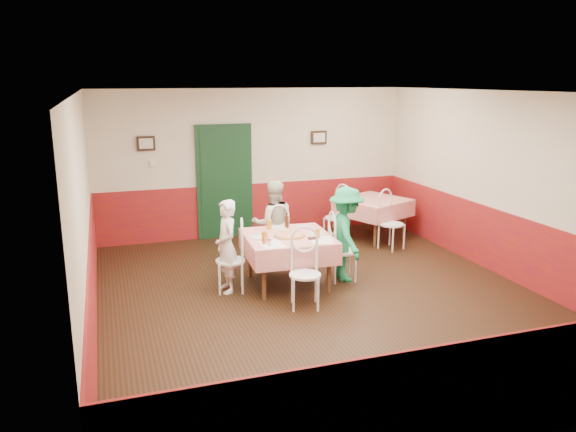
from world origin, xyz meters
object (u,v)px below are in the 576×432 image
object	(u,v)px
chair_left	(230,261)
beer_bottle	(287,221)
glass_a	(265,237)
wallet	(312,238)
diner_left	(227,246)
chair_near	(305,275)
pizza	(289,235)
chair_far	(274,240)
glass_b	(318,234)
chair_second_b	(392,224)
glass_c	(269,224)
diner_far	(273,224)
diner_right	(346,234)
second_table	(373,219)
chair_second_a	(336,218)
main_table	(288,261)
chair_right	(343,251)

from	to	relation	value
chair_left	beer_bottle	distance (m)	1.11
glass_a	wallet	distance (m)	0.69
diner_left	wallet	bearing A→B (deg)	69.46
chair_near	pizza	size ratio (longest dim) A/B	2.04
chair_far	glass_b	distance (m)	1.21
chair_second_b	glass_c	world-z (taller)	glass_c
chair_near	diner_far	distance (m)	1.77
pizza	wallet	world-z (taller)	pizza
diner_far	diner_right	xyz separation A→B (m)	(0.85, -0.95, 0.01)
second_table	glass_a	world-z (taller)	glass_a
glass_b	pizza	bearing A→B (deg)	147.32
beer_bottle	diner_left	distance (m)	1.09
chair_near	glass_a	size ratio (longest dim) A/B	5.95
chair_left	chair_second_a	bearing A→B (deg)	139.46
chair_far	beer_bottle	xyz separation A→B (m)	(0.07, -0.44, 0.42)
main_table	glass_c	xyz separation A→B (m)	(-0.16, 0.44, 0.46)
second_table	diner_far	size ratio (longest dim) A/B	0.79
chair_second_b	glass_a	world-z (taller)	glass_a
chair_right	diner_far	size ratio (longest dim) A/B	0.64
chair_far	wallet	distance (m)	1.20
chair_second_a	wallet	bearing A→B (deg)	-54.26
chair_far	beer_bottle	size ratio (longest dim) A/B	4.12
chair_far	diner_left	size ratio (longest dim) A/B	0.67
chair_second_b	wallet	size ratio (longest dim) A/B	8.18
chair_near	diner_right	world-z (taller)	diner_right
chair_near	glass_c	xyz separation A→B (m)	(-0.11, 1.28, 0.38)
chair_left	glass_b	xyz separation A→B (m)	(1.21, -0.30, 0.37)
chair_far	chair_left	bearing A→B (deg)	33.33
pizza	glass_b	bearing A→B (deg)	-32.68
second_table	glass_b	world-z (taller)	glass_b
diner_right	glass_a	bearing A→B (deg)	104.82
glass_b	diner_left	size ratio (longest dim) A/B	0.09
chair_second_a	glass_a	xyz separation A→B (m)	(-2.00, -2.13, 0.39)
glass_a	chair_far	bearing A→B (deg)	66.73
chair_right	glass_b	bearing A→B (deg)	120.38
chair_near	diner_left	bearing A→B (deg)	149.33
diner_left	diner_far	world-z (taller)	diner_far
chair_near	chair_second_a	distance (m)	3.19
pizza	chair_near	bearing A→B (deg)	-93.77
diner_right	chair_far	bearing A→B (deg)	50.56
main_table	chair_right	distance (m)	0.85
second_table	glass_c	world-z (taller)	glass_c
wallet	second_table	bearing A→B (deg)	49.76
main_table	chair_far	bearing A→B (deg)	86.97
glass_b	diner_left	xyz separation A→B (m)	(-1.26, 0.31, -0.16)
chair_second_b	beer_bottle	bearing A→B (deg)	175.22
main_table	pizza	world-z (taller)	pizza
chair_far	chair_near	xyz separation A→B (m)	(-0.09, -1.70, 0.00)
glass_c	wallet	xyz separation A→B (m)	(0.42, -0.72, -0.06)
chair_second_a	diner_far	size ratio (longest dim) A/B	0.64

